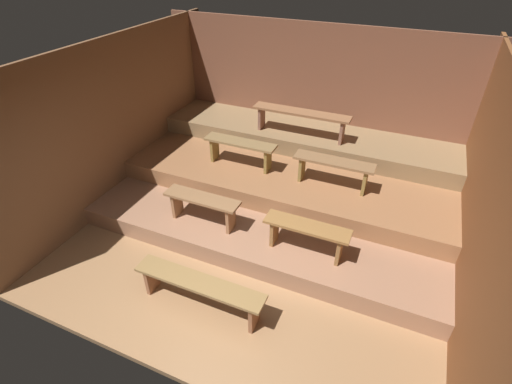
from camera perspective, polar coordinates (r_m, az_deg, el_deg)
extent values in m
cube|color=#986E49|center=(6.32, 1.90, -5.21)|extent=(6.29, 5.63, 0.08)
cube|color=brown|center=(7.67, 9.18, 13.86)|extent=(6.29, 0.06, 2.69)
cube|color=brown|center=(6.93, -19.98, 9.95)|extent=(0.06, 5.63, 2.69)
cube|color=brown|center=(5.35, 30.95, -0.65)|extent=(0.06, 5.63, 2.69)
cube|color=#9A6D51|center=(6.66, 3.93, -0.82)|extent=(5.49, 3.58, 0.30)
cube|color=#976541|center=(6.93, 5.57, 3.54)|extent=(5.49, 2.52, 0.30)
cube|color=olive|center=(7.37, 7.47, 8.06)|extent=(5.49, 1.13, 0.30)
cube|color=olive|center=(4.84, -8.56, -13.26)|extent=(1.72, 0.30, 0.04)
cube|color=brown|center=(5.34, -15.33, -12.23)|extent=(0.05, 0.24, 0.42)
cube|color=brown|center=(4.77, -0.29, -17.90)|extent=(0.05, 0.24, 0.42)
cube|color=olive|center=(5.67, -8.11, -0.94)|extent=(1.17, 0.30, 0.04)
cube|color=#936442|center=(6.02, -11.75, -1.68)|extent=(0.05, 0.24, 0.42)
cube|color=#936442|center=(5.61, -3.82, -3.96)|extent=(0.05, 0.24, 0.42)
cube|color=olive|center=(5.14, 7.68, -5.13)|extent=(1.17, 0.30, 0.04)
cube|color=olive|center=(5.39, 2.76, -5.79)|extent=(0.05, 0.24, 0.42)
cube|color=olive|center=(5.23, 12.40, -8.30)|extent=(0.05, 0.24, 0.42)
cube|color=olive|center=(6.51, -2.39, 7.44)|extent=(1.26, 0.30, 0.04)
cube|color=olive|center=(6.83, -6.23, 6.46)|extent=(0.05, 0.24, 0.42)
cube|color=olive|center=(6.43, 1.77, 4.79)|extent=(0.05, 0.24, 0.42)
cube|color=olive|center=(6.05, 11.64, 4.50)|extent=(1.26, 0.30, 0.04)
cube|color=olive|center=(6.27, 6.90, 3.67)|extent=(0.05, 0.24, 0.42)
cube|color=olive|center=(6.11, 16.01, 1.59)|extent=(0.05, 0.24, 0.42)
cube|color=#91603D|center=(6.95, 6.79, 11.77)|extent=(1.77, 0.30, 0.04)
cube|color=#875B49|center=(7.27, 0.84, 11.10)|extent=(0.05, 0.24, 0.42)
cube|color=#875B49|center=(6.88, 12.78, 8.81)|extent=(0.05, 0.24, 0.42)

